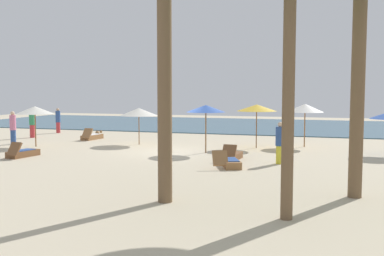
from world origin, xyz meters
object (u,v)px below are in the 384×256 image
object	(u,v)px
lounger_0	(92,137)
dog	(98,133)
lounger_4	(22,153)
umbrella_4	(139,112)
lounger_2	(230,163)
person_0	(13,128)
person_1	(58,120)
person_2	(280,143)
lounger_1	(232,156)
umbrella_2	(257,108)
person_3	(32,123)
umbrella_3	(35,110)
umbrella_0	(305,108)
umbrella_5	(206,109)

from	to	relation	value
lounger_0	dog	world-z (taller)	lounger_0
lounger_4	dog	world-z (taller)	lounger_4
umbrella_4	lounger_0	world-z (taller)	umbrella_4
umbrella_4	lounger_2	bearing A→B (deg)	-41.70
person_0	dog	size ratio (longest dim) A/B	3.01
lounger_2	lounger_4	size ratio (longest dim) A/B	1.03
person_1	person_2	xyz separation A→B (m)	(16.16, -8.66, -0.02)
person_2	person_1	bearing A→B (deg)	151.81
lounger_1	umbrella_2	bearing A→B (deg)	85.46
lounger_2	person_0	bearing A→B (deg)	164.19
person_1	person_3	xyz separation A→B (m)	(0.25, -3.16, 0.06)
lounger_4	umbrella_3	bearing A→B (deg)	117.54
umbrella_4	dog	distance (m)	6.35
umbrella_2	person_2	xyz separation A→B (m)	(1.75, -4.70, -1.21)
lounger_1	person_0	world-z (taller)	person_0
lounger_4	person_1	bearing A→B (deg)	115.98
lounger_2	person_1	world-z (taller)	person_1
umbrella_4	umbrella_3	bearing A→B (deg)	-152.60
lounger_4	umbrella_0	bearing A→B (deg)	32.47
umbrella_2	umbrella_4	world-z (taller)	umbrella_2
lounger_1	lounger_2	size ratio (longest dim) A/B	0.95
person_3	umbrella_5	bearing A→B (deg)	-15.25
person_0	person_2	xyz separation A→B (m)	(14.73, -2.27, -0.07)
umbrella_0	umbrella_3	world-z (taller)	umbrella_0
umbrella_0	umbrella_2	size ratio (longest dim) A/B	1.01
umbrella_3	person_2	world-z (taller)	umbrella_3
lounger_1	dog	distance (m)	13.24
lounger_1	person_3	world-z (taller)	person_3
umbrella_0	person_1	size ratio (longest dim) A/B	1.31
umbrella_5	lounger_1	xyz separation A→B (m)	(1.65, -1.74, -1.93)
lounger_0	lounger_2	xyz separation A→B (m)	(10.09, -7.08, -0.00)
person_0	person_1	xyz separation A→B (m)	(-1.43, 6.39, -0.05)
lounger_4	person_3	xyz separation A→B (m)	(-4.73, 7.06, 0.76)
umbrella_4	lounger_1	xyz separation A→B (m)	(6.02, -3.81, -1.62)
umbrella_2	lounger_2	bearing A→B (deg)	-90.04
umbrella_2	person_0	distance (m)	13.26
umbrella_4	lounger_2	distance (m)	8.66
lounger_2	lounger_4	world-z (taller)	lounger_4
umbrella_5	umbrella_0	bearing A→B (deg)	40.91
person_1	person_3	distance (m)	3.17
person_2	dog	bearing A→B (deg)	147.45
lounger_4	person_3	world-z (taller)	person_3
umbrella_3	lounger_0	bearing A→B (deg)	74.74
lounger_4	umbrella_2	bearing A→B (deg)	33.58
umbrella_5	umbrella_3	bearing A→B (deg)	-177.42
person_3	umbrella_0	bearing A→B (deg)	1.45
umbrella_0	lounger_4	world-z (taller)	umbrella_0
umbrella_3	lounger_2	distance (m)	11.73
umbrella_2	person_1	world-z (taller)	umbrella_2
umbrella_4	person_0	bearing A→B (deg)	-163.30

